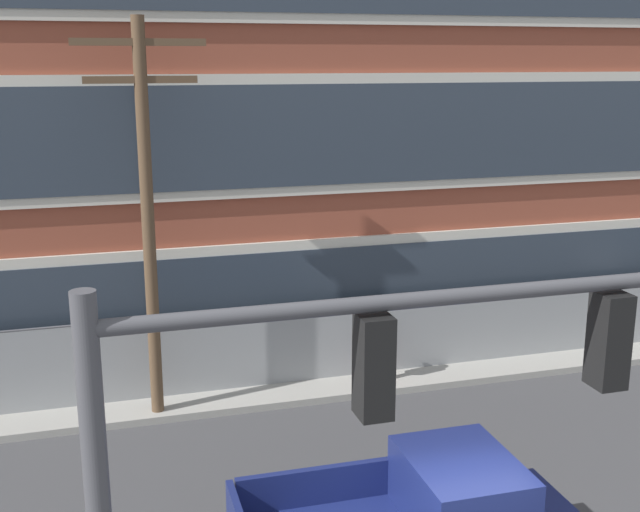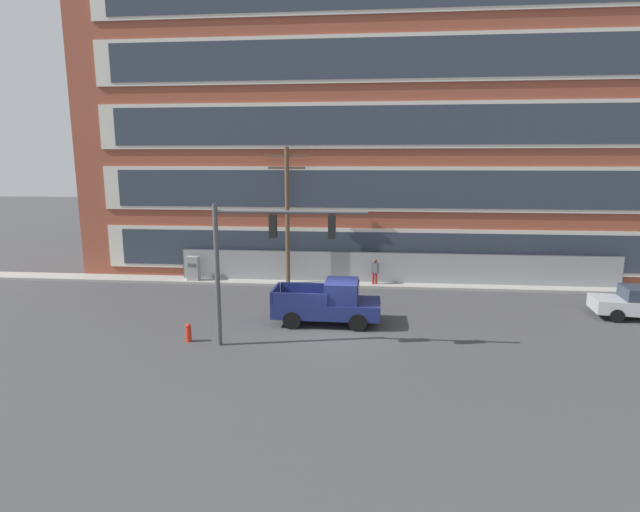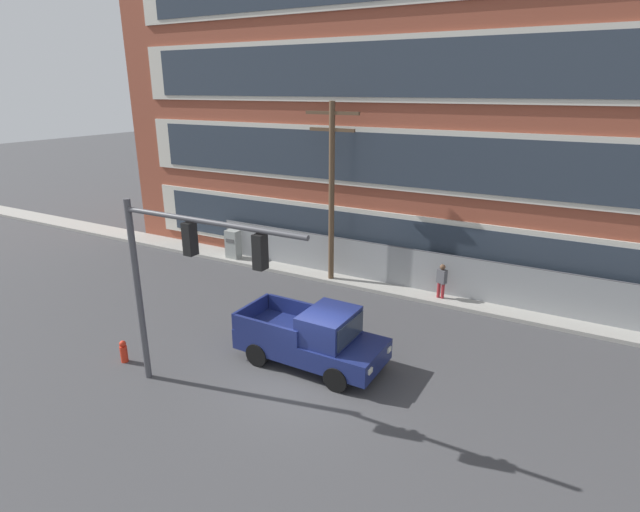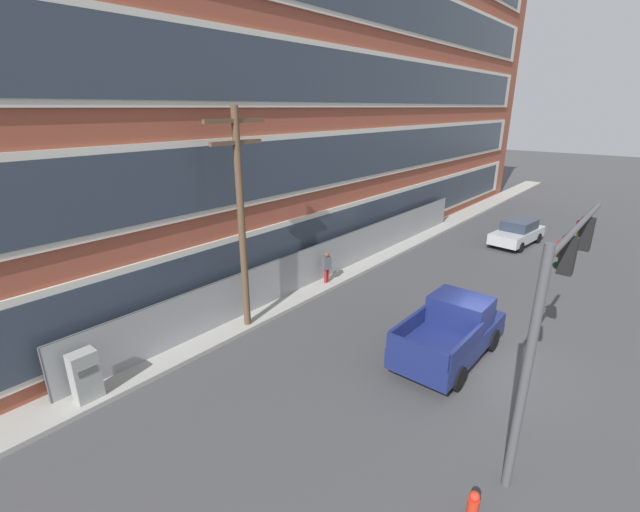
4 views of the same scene
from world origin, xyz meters
TOP-DOWN VIEW (x-y plane):
  - ground_plane at (0.00, 0.00)m, footprint 160.00×160.00m
  - sidewalk_building_side at (0.00, 8.52)m, footprint 80.00×1.61m
  - brick_mill_building at (6.88, 13.72)m, footprint 48.52×9.39m
  - chain_link_fence at (3.06, 8.79)m, footprint 26.44×0.06m
  - traffic_signal_mast at (-2.76, -2.11)m, footprint 6.07×0.43m
  - pickup_truck_navy at (-0.31, 1.11)m, footprint 5.00×2.23m
  - utility_pole_near_corner at (-3.35, 8.07)m, footprint 2.55×0.26m
  - electrical_cabinet at (-9.31, 8.22)m, footprint 0.73×0.52m
  - pedestrian_near_cabinet at (1.88, 8.29)m, footprint 0.46×0.37m
  - fire_hydrant at (-5.98, -1.84)m, footprint 0.24×0.24m

SIDE VIEW (x-z plane):
  - ground_plane at x=0.00m, z-range 0.00..0.00m
  - sidewalk_building_side at x=0.00m, z-range 0.00..0.16m
  - fire_hydrant at x=-5.98m, z-range -0.01..0.77m
  - electrical_cabinet at x=-9.31m, z-range 0.00..1.66m
  - pickup_truck_navy at x=-0.31m, z-range -0.06..1.98m
  - pedestrian_near_cabinet at x=1.88m, z-range 0.13..1.82m
  - chain_link_fence at x=3.06m, z-range 0.02..2.02m
  - traffic_signal_mast at x=-2.76m, z-range 1.25..7.04m
  - utility_pole_near_corner at x=-3.35m, z-range 0.47..8.72m
  - brick_mill_building at x=6.88m, z-range 0.01..19.05m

